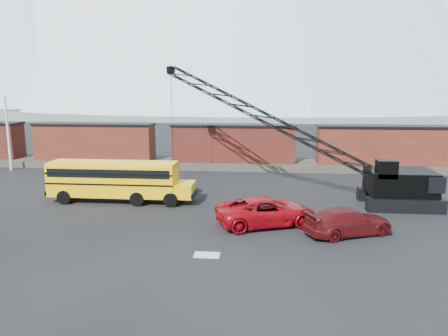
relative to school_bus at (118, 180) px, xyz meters
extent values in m
plane|color=black|center=(7.98, -6.40, -1.79)|extent=(160.00, 160.00, 0.00)
cube|color=white|center=(7.98, 333.60, 10.21)|extent=(800.00, 80.00, 24.00)
cube|color=#4D4840|center=(7.98, 15.60, -1.44)|extent=(120.00, 5.00, 0.70)
cube|color=black|center=(-19.82, 15.60, -0.79)|extent=(2.20, 2.40, 0.60)
cube|color=#491B14|center=(-8.02, 15.60, 0.91)|extent=(13.50, 2.90, 4.00)
cube|color=black|center=(-8.02, 15.60, 2.96)|extent=(13.70, 3.10, 0.25)
cube|color=black|center=(-12.22, 15.60, -0.79)|extent=(2.20, 2.40, 0.60)
cube|color=black|center=(-3.82, 15.60, -0.79)|extent=(2.20, 2.40, 0.60)
cube|color=#571D18|center=(7.98, 15.60, 0.91)|extent=(13.50, 2.90, 4.00)
cube|color=black|center=(7.98, 15.60, 2.96)|extent=(13.70, 3.10, 0.25)
cube|color=black|center=(3.78, 15.60, -0.79)|extent=(2.20, 2.40, 0.60)
cube|color=black|center=(12.18, 15.60, -0.79)|extent=(2.20, 2.40, 0.60)
cube|color=#491B14|center=(23.98, 15.60, 0.91)|extent=(13.50, 2.90, 4.00)
cube|color=black|center=(23.98, 15.60, 2.96)|extent=(13.70, 3.10, 0.25)
cube|color=black|center=(19.78, 15.60, -0.79)|extent=(2.20, 2.40, 0.60)
cube|color=black|center=(28.18, 15.60, -0.79)|extent=(2.20, 2.40, 0.60)
cylinder|color=silver|center=(-16.02, 11.60, 2.21)|extent=(0.24, 0.24, 8.00)
cube|color=silver|center=(-16.02, 11.60, 5.81)|extent=(1.40, 0.12, 0.12)
cube|color=silver|center=(8.48, -10.40, -1.78)|extent=(1.40, 0.90, 0.02)
cube|color=#FFBB05|center=(-0.35, 0.00, 0.01)|extent=(10.00, 2.50, 2.50)
cube|color=#FFBB05|center=(5.25, 0.00, -0.69)|extent=(1.60, 2.30, 1.10)
cube|color=#FFBB05|center=(-0.35, 0.00, 1.31)|extent=(10.00, 2.30, 0.18)
cube|color=black|center=(-0.35, -1.26, 0.71)|extent=(9.60, 0.05, 0.65)
cube|color=black|center=(-0.35, 1.26, 0.71)|extent=(9.60, 0.05, 0.65)
cube|color=black|center=(6.10, 0.00, -0.99)|extent=(0.15, 2.45, 0.35)
cube|color=black|center=(-5.40, 0.00, -0.99)|extent=(0.15, 2.50, 0.35)
cylinder|color=black|center=(-3.95, -1.15, -1.24)|extent=(1.10, 0.35, 1.10)
cylinder|color=black|center=(-3.95, 1.15, -1.24)|extent=(1.10, 0.35, 1.10)
cylinder|color=black|center=(1.85, -1.15, -1.24)|extent=(1.10, 0.35, 1.10)
cylinder|color=black|center=(1.85, 1.15, -1.24)|extent=(1.10, 0.35, 1.10)
cylinder|color=black|center=(4.45, -1.15, -1.24)|extent=(1.10, 0.35, 1.10)
cylinder|color=black|center=(4.45, 1.15, -1.24)|extent=(1.10, 0.35, 1.10)
imported|color=#A00710|center=(11.71, -4.81, -0.87)|extent=(7.31, 5.23, 1.85)
imported|color=#510E11|center=(16.72, -6.22, -0.97)|extent=(6.12, 4.42, 1.65)
cube|color=black|center=(21.77, -0.82, -1.29)|extent=(5.50, 1.00, 1.00)
cube|color=black|center=(21.77, 2.38, -1.29)|extent=(5.50, 1.00, 1.00)
cube|color=black|center=(21.77, 0.78, 0.11)|extent=(4.80, 3.60, 1.80)
cube|color=black|center=(23.77, 0.78, 0.31)|extent=(1.20, 3.80, 1.20)
cube|color=black|center=(20.37, -0.42, 1.31)|extent=(1.40, 1.20, 1.30)
cube|color=black|center=(20.37, -0.97, 1.31)|extent=(1.20, 0.06, 0.90)
cube|color=black|center=(2.93, 7.00, 8.68)|extent=(0.70, 0.50, 0.60)
cylinder|color=black|center=(2.93, 7.00, 3.45)|extent=(0.04, 0.04, 10.18)
cube|color=black|center=(2.93, 7.00, -1.44)|extent=(0.25, 0.25, 0.50)
camera|label=1|loc=(11.57, -32.64, 7.28)|focal=35.00mm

